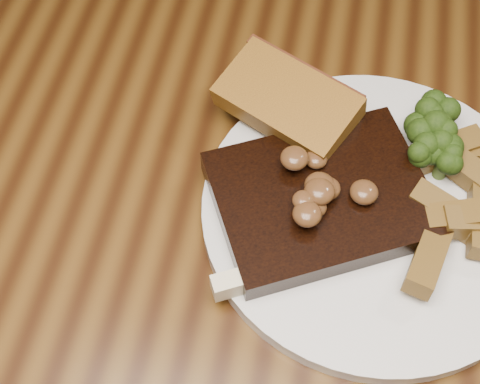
% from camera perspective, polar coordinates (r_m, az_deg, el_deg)
% --- Properties ---
extents(dining_table, '(1.60, 0.90, 0.75)m').
position_cam_1_polar(dining_table, '(0.67, -0.45, -6.26)').
color(dining_table, '#482D0E').
rests_on(dining_table, ground).
extents(plate, '(0.32, 0.32, 0.01)m').
position_cam_1_polar(plate, '(0.59, 11.25, -1.70)').
color(plate, silver).
rests_on(plate, dining_table).
extents(steak, '(0.22, 0.20, 0.03)m').
position_cam_1_polar(steak, '(0.57, 6.92, -0.58)').
color(steak, black).
rests_on(steak, plate).
extents(steak_bone, '(0.15, 0.09, 0.02)m').
position_cam_1_polar(steak_bone, '(0.55, 6.07, -6.10)').
color(steak_bone, beige).
rests_on(steak_bone, plate).
extents(mushroom_pile, '(0.07, 0.07, 0.03)m').
position_cam_1_polar(mushroom_pile, '(0.55, 7.27, 0.77)').
color(mushroom_pile, '#522E19').
rests_on(mushroom_pile, steak).
extents(garlic_bread, '(0.14, 0.11, 0.03)m').
position_cam_1_polar(garlic_bread, '(0.62, 3.96, 6.50)').
color(garlic_bread, '#8B5B19').
rests_on(garlic_bread, plate).
extents(potato_wedges, '(0.11, 0.11, 0.02)m').
position_cam_1_polar(potato_wedges, '(0.60, 18.24, -0.96)').
color(potato_wedges, brown).
rests_on(potato_wedges, plate).
extents(broccoli_cluster, '(0.07, 0.07, 0.04)m').
position_cam_1_polar(broccoli_cluster, '(0.62, 15.91, 4.53)').
color(broccoli_cluster, '#253C0D').
rests_on(broccoli_cluster, plate).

